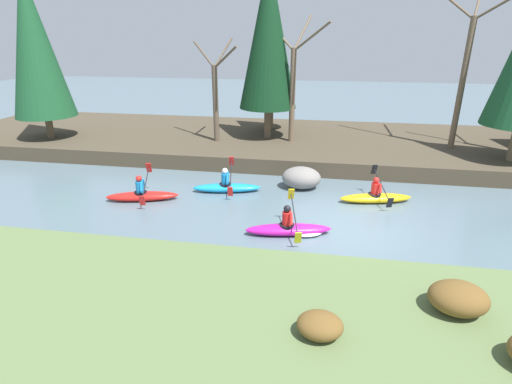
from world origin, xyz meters
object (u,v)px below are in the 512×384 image
(kayaker_lead, at_px, (376,197))
(kayaker_trailing, at_px, (227,187))
(boulder_midstream, at_px, (301,178))
(kayaker_middle, at_px, (292,229))
(kayaker_far_back, at_px, (143,195))

(kayaker_lead, bearing_deg, kayaker_trailing, 166.29)
(boulder_midstream, bearing_deg, kayaker_lead, -19.50)
(kayaker_lead, height_order, boulder_midstream, kayaker_lead)
(kayaker_middle, height_order, boulder_midstream, kayaker_middle)
(kayaker_trailing, bearing_deg, kayaker_middle, -59.40)
(kayaker_lead, xyz_separation_m, kayaker_far_back, (-8.77, -1.34, 0.00))
(kayaker_trailing, bearing_deg, boulder_midstream, 6.76)
(kayaker_lead, xyz_separation_m, boulder_midstream, (-2.90, 1.03, 0.23))
(kayaker_far_back, bearing_deg, kayaker_middle, -32.24)
(kayaker_middle, xyz_separation_m, boulder_midstream, (0.01, 4.18, 0.25))
(kayaker_lead, relative_size, boulder_midstream, 1.75)
(kayaker_middle, relative_size, kayaker_far_back, 1.01)
(kayaker_lead, relative_size, kayaker_trailing, 1.00)
(kayaker_lead, bearing_deg, boulder_midstream, 147.64)
(kayaker_middle, relative_size, boulder_midstream, 1.75)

